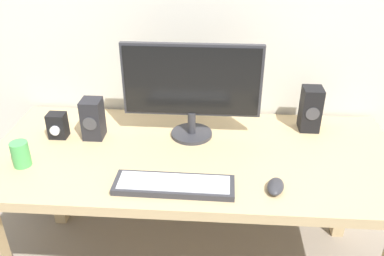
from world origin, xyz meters
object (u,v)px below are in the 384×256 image
object	(u,v)px
keyboard_primary	(174,185)
coffee_mug	(21,154)
desk	(193,166)
speaker_right	(311,109)
audio_controller	(58,126)
mouse	(276,186)
speaker_left	(93,119)
monitor	(192,86)

from	to	relation	value
keyboard_primary	coffee_mug	world-z (taller)	coffee_mug
keyboard_primary	desk	bearing A→B (deg)	77.76
keyboard_primary	coffee_mug	xyz separation A→B (m)	(-0.64, 0.11, 0.04)
speaker_right	audio_controller	distance (m)	1.18
desk	mouse	bearing A→B (deg)	-36.95
desk	mouse	xyz separation A→B (m)	(0.33, -0.25, 0.09)
speaker_right	keyboard_primary	bearing A→B (deg)	-139.40
speaker_right	speaker_left	distance (m)	1.01
monitor	keyboard_primary	xyz separation A→B (m)	(-0.04, -0.41, -0.23)
speaker_right	mouse	bearing A→B (deg)	-112.85
mouse	audio_controller	bearing A→B (deg)	174.54
speaker_left	audio_controller	world-z (taller)	speaker_left
keyboard_primary	speaker_right	xyz separation A→B (m)	(0.59, 0.51, 0.09)
speaker_left	audio_controller	bearing A→B (deg)	-175.29
mouse	speaker_left	bearing A→B (deg)	170.07
mouse	coffee_mug	distance (m)	1.03
speaker_left	audio_controller	size ratio (longest dim) A/B	1.57
speaker_left	mouse	bearing A→B (deg)	-23.84
monitor	coffee_mug	bearing A→B (deg)	-155.92
keyboard_primary	speaker_left	xyz separation A→B (m)	(-0.41, 0.36, 0.08)
desk	audio_controller	size ratio (longest dim) A/B	14.96
mouse	coffee_mug	bearing A→B (deg)	-171.52
keyboard_primary	speaker_right	bearing A→B (deg)	40.60
speaker_right	coffee_mug	xyz separation A→B (m)	(-1.23, -0.40, -0.05)
keyboard_primary	speaker_left	world-z (taller)	speaker_left
monitor	speaker_left	bearing A→B (deg)	-173.48
speaker_left	coffee_mug	world-z (taller)	speaker_left
monitor	keyboard_primary	distance (m)	0.47
desk	keyboard_primary	bearing A→B (deg)	-102.24
mouse	coffee_mug	world-z (taller)	coffee_mug
mouse	speaker_right	world-z (taller)	speaker_right
keyboard_primary	mouse	distance (m)	0.38
monitor	speaker_right	world-z (taller)	monitor
desk	speaker_right	xyz separation A→B (m)	(0.54, 0.25, 0.18)
desk	speaker_left	bearing A→B (deg)	167.42
monitor	audio_controller	xyz separation A→B (m)	(-0.61, -0.06, -0.19)
desk	mouse	size ratio (longest dim) A/B	16.39
desk	audio_controller	bearing A→B (deg)	171.85
speaker_right	coffee_mug	distance (m)	1.30
monitor	speaker_left	xyz separation A→B (m)	(-0.45, -0.05, -0.15)
audio_controller	speaker_left	bearing A→B (deg)	4.71
speaker_left	speaker_right	bearing A→B (deg)	8.29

